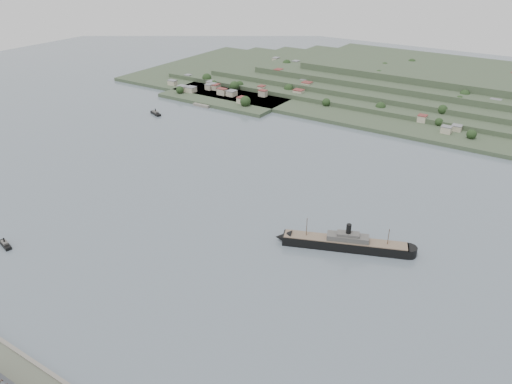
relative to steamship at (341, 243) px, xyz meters
The scene contains 5 objects.
ground 59.85m from the steamship, 161.83° to the right, with size 1400.00×1400.00×0.00m, color slate.
far_peninsula 375.67m from the steamship, 94.40° to the left, with size 760.00×309.00×30.00m.
steamship is the anchor object (origin of this frame).
tugboat 214.52m from the steamship, 147.29° to the right, with size 14.21×6.93×6.18m.
ferry_west 315.70m from the steamship, 154.94° to the left, with size 18.54×11.40×6.74m.
Camera 1 is at (157.43, -233.83, 176.24)m, focal length 35.00 mm.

